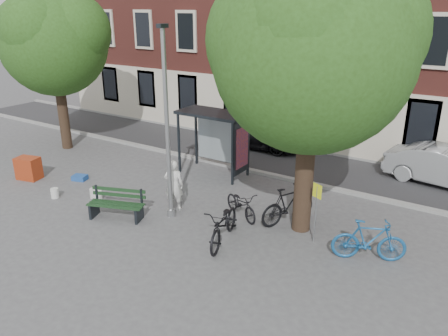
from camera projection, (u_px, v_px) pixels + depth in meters
ground at (171, 216)px, 14.58m from camera, size 90.00×90.00×0.00m
road at (268, 158)px, 20.09m from camera, size 40.00×4.00×0.01m
curb_near at (246, 169)px, 18.50m from camera, size 40.00×0.25×0.12m
curb_far at (286, 145)px, 21.65m from camera, size 40.00×0.25×0.12m
lamppost at (168, 136)px, 13.60m from camera, size 0.28×0.35×6.11m
tree_right at (312, 45)px, 11.66m from camera, size 5.76×5.60×8.20m
tree_left at (51, 38)px, 19.56m from camera, size 5.18×4.86×7.40m
bus_shelter at (223, 130)px, 17.45m from camera, size 2.85×1.45×2.62m
painter at (174, 185)px, 14.75m from camera, size 0.77×0.67×1.79m
bench at (117, 205)px, 14.30m from camera, size 1.95×1.20×0.96m
bike_a at (241, 204)px, 14.35m from camera, size 1.84×1.38×0.92m
bike_b at (369, 240)px, 11.86m from camera, size 2.06×1.34×1.20m
bike_c at (224, 224)px, 12.75m from camera, size 1.34×2.39×1.19m
bike_d at (288, 205)px, 13.92m from camera, size 1.44×2.13×1.25m
car_dark at (260, 133)px, 21.51m from camera, size 4.86×2.34×1.33m
car_silver at (446, 167)px, 16.83m from camera, size 4.65×2.12×1.48m
red_stand at (28, 168)px, 17.52m from camera, size 1.02×0.80×0.90m
blue_crate at (80, 178)px, 17.51m from camera, size 0.65×0.55×0.20m
bucket_a at (94, 193)px, 15.87m from camera, size 0.30×0.30×0.36m
bucket_b at (55, 193)px, 15.88m from camera, size 0.33×0.33×0.36m
bucket_c at (98, 195)px, 15.68m from camera, size 0.30×0.30×0.36m
notice_sign at (316, 201)px, 12.52m from camera, size 0.30×0.16×1.85m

